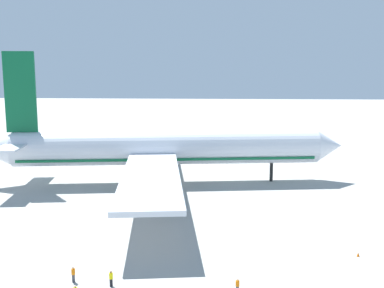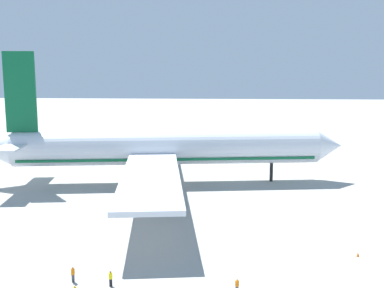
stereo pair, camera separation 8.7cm
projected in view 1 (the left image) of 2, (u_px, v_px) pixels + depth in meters
ground_plane at (168, 183)px, 92.13m from camera, size 600.00×600.00×0.00m
airliner at (162, 148)px, 91.06m from camera, size 74.10×80.83×26.56m
baggage_cart_0 at (316, 148)px, 130.35m from camera, size 3.32×1.98×1.43m
ground_worker_2 at (73, 274)px, 48.33m from camera, size 0.56×0.56×1.77m
ground_worker_3 at (237, 286)px, 45.85m from camera, size 0.50×0.50×1.61m
ground_worker_5 at (111, 278)px, 47.36m from camera, size 0.45×0.45×1.73m
traffic_cone_0 at (358, 254)px, 55.15m from camera, size 0.36×0.36×0.55m
traffic_cone_1 at (144, 148)px, 132.65m from camera, size 0.36×0.36×0.55m
traffic_cone_2 at (81, 147)px, 134.51m from camera, size 0.36×0.36×0.55m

